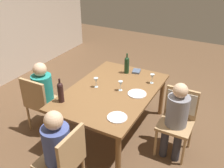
% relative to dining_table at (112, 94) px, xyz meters
% --- Properties ---
extents(ground_plane, '(10.00, 10.00, 0.00)m').
position_rel_dining_table_xyz_m(ground_plane, '(0.00, 0.00, -0.67)').
color(ground_plane, brown).
extents(dining_table, '(1.75, 1.17, 0.74)m').
position_rel_dining_table_xyz_m(dining_table, '(0.00, 0.00, 0.00)').
color(dining_table, brown).
rests_on(dining_table, ground_plane).
extents(chair_left_end, '(0.44, 0.44, 0.92)m').
position_rel_dining_table_xyz_m(chair_left_end, '(-1.26, -0.09, -0.13)').
color(chair_left_end, tan).
rests_on(chair_left_end, ground_plane).
extents(chair_near, '(0.46, 0.44, 0.92)m').
position_rel_dining_table_xyz_m(chair_near, '(0.12, -0.97, -0.07)').
color(chair_near, tan).
rests_on(chair_near, ground_plane).
extents(chair_far_left, '(0.44, 0.44, 0.92)m').
position_rel_dining_table_xyz_m(chair_far_left, '(-0.48, 0.97, -0.13)').
color(chair_far_left, tan).
rests_on(chair_far_left, ground_plane).
extents(person_woman_host, '(0.30, 0.35, 1.12)m').
position_rel_dining_table_xyz_m(person_woman_host, '(-1.26, 0.03, -0.02)').
color(person_woman_host, '#33333D').
rests_on(person_woman_host, ground_plane).
extents(person_man_bearded, '(0.33, 0.29, 1.09)m').
position_rel_dining_table_xyz_m(person_man_bearded, '(-0.03, -0.97, -0.03)').
color(person_man_bearded, '#33333D').
rests_on(person_man_bearded, ground_plane).
extents(person_man_guest, '(0.34, 0.30, 1.12)m').
position_rel_dining_table_xyz_m(person_man_guest, '(-0.37, 0.97, -0.02)').
color(person_man_guest, '#33333D').
rests_on(person_man_guest, ground_plane).
extents(wine_bottle_tall_green, '(0.08, 0.08, 0.34)m').
position_rel_dining_table_xyz_m(wine_bottle_tall_green, '(-0.59, 0.45, 0.22)').
color(wine_bottle_tall_green, black).
rests_on(wine_bottle_tall_green, dining_table).
extents(wine_bottle_dark_red, '(0.08, 0.08, 0.34)m').
position_rel_dining_table_xyz_m(wine_bottle_dark_red, '(0.61, 0.06, 0.22)').
color(wine_bottle_dark_red, '#19381E').
rests_on(wine_bottle_dark_red, dining_table).
extents(wine_glass_near_left, '(0.07, 0.07, 0.15)m').
position_rel_dining_table_xyz_m(wine_glass_near_left, '(0.48, -0.43, 0.18)').
color(wine_glass_near_left, silver).
rests_on(wine_glass_near_left, dining_table).
extents(wine_glass_centre, '(0.07, 0.07, 0.15)m').
position_rel_dining_table_xyz_m(wine_glass_centre, '(0.05, -0.11, 0.18)').
color(wine_glass_centre, silver).
rests_on(wine_glass_centre, dining_table).
extents(wine_glass_near_right, '(0.07, 0.07, 0.15)m').
position_rel_dining_table_xyz_m(wine_glass_near_right, '(-0.03, 0.25, 0.18)').
color(wine_glass_near_right, silver).
rests_on(wine_glass_near_right, dining_table).
extents(dinner_plate_host, '(0.25, 0.25, 0.01)m').
position_rel_dining_table_xyz_m(dinner_plate_host, '(-0.57, -0.38, 0.08)').
color(dinner_plate_host, white).
rests_on(dinner_plate_host, dining_table).
extents(dinner_plate_guest_left, '(0.26, 0.26, 0.01)m').
position_rel_dining_table_xyz_m(dinner_plate_guest_left, '(0.06, -0.37, 0.08)').
color(dinner_plate_guest_left, white).
rests_on(dinner_plate_guest_left, dining_table).
extents(folded_napkin, '(0.18, 0.15, 0.03)m').
position_rel_dining_table_xyz_m(folded_napkin, '(0.72, -0.07, 0.09)').
color(folded_napkin, '#4C5B75').
rests_on(folded_napkin, dining_table).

